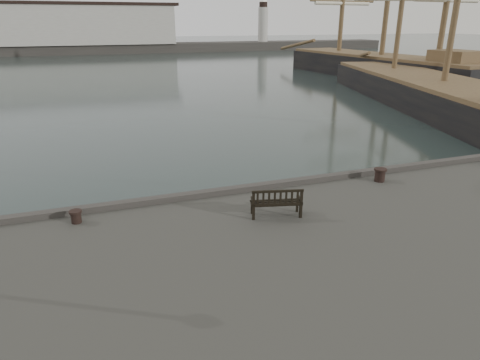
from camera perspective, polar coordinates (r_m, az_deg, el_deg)
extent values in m
plane|color=black|center=(15.17, 3.62, -6.30)|extent=(400.00, 400.00, 0.00)
cube|color=#383530|center=(104.71, -17.41, 16.36)|extent=(140.00, 8.00, 2.00)
cube|color=#AAA79D|center=(104.44, -22.31, 18.56)|extent=(46.00, 9.00, 8.00)
cube|color=black|center=(104.50, -22.65, 20.90)|extent=(48.00, 9.50, 0.60)
cylinder|color=#AAA79D|center=(113.09, 3.08, 19.99)|extent=(2.40, 2.40, 8.00)
sphere|color=silver|center=(113.18, 3.14, 22.72)|extent=(1.61, 1.61, 1.61)
cube|color=black|center=(12.22, 4.83, -3.03)|extent=(1.53, 0.84, 0.04)
cube|color=black|center=(11.94, 5.04, -2.48)|extent=(1.42, 0.41, 0.44)
cube|color=black|center=(12.30, 4.81, -3.89)|extent=(1.43, 0.75, 0.40)
cylinder|color=black|center=(12.69, -21.02, -4.58)|extent=(0.44, 0.44, 0.36)
cylinder|color=black|center=(15.64, 18.16, 0.64)|extent=(0.51, 0.51, 0.46)
cube|color=black|center=(38.68, 25.12, 8.91)|extent=(15.92, 35.26, 3.47)
cube|color=brown|center=(38.41, 25.54, 11.64)|extent=(15.40, 34.50, 0.30)
cube|color=black|center=(58.15, 18.08, 13.17)|extent=(9.27, 31.06, 4.37)
cube|color=brown|center=(57.94, 18.34, 15.45)|extent=(8.89, 30.42, 0.30)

